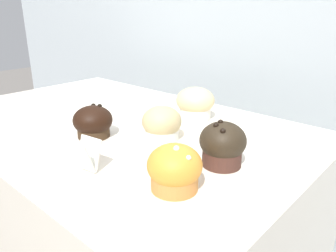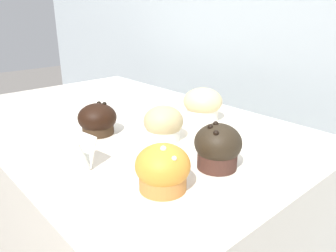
{
  "view_description": "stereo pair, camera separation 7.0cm",
  "coord_description": "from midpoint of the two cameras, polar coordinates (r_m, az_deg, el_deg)",
  "views": [
    {
      "loc": [
        0.65,
        -0.5,
        1.18
      ],
      "look_at": [
        0.21,
        -0.02,
        0.94
      ],
      "focal_mm": 35.0,
      "sensor_mm": 36.0,
      "label": 1
    },
    {
      "loc": [
        0.7,
        -0.45,
        1.18
      ],
      "look_at": [
        0.21,
        -0.02,
        0.94
      ],
      "focal_mm": 35.0,
      "sensor_mm": 36.0,
      "label": 2
    }
  ],
  "objects": [
    {
      "name": "wall_back",
      "position": [
        1.3,
        16.03,
        6.96
      ],
      "size": [
        3.2,
        0.1,
        1.8
      ],
      "primitive_type": "cube",
      "color": "#A8B2B7",
      "rests_on": "ground"
    },
    {
      "name": "muffin_front_center",
      "position": [
        0.73,
        2.04,
        0.34
      ],
      "size": [
        0.09,
        0.09,
        0.08
      ],
      "color": "silver",
      "rests_on": "display_counter"
    },
    {
      "name": "muffin_back_left",
      "position": [
        0.61,
        11.9,
        -3.65
      ],
      "size": [
        0.09,
        0.09,
        0.09
      ],
      "color": "#42261E",
      "rests_on": "display_counter"
    },
    {
      "name": "muffin_back_right",
      "position": [
        0.78,
        -9.7,
        1.03
      ],
      "size": [
        0.09,
        0.09,
        0.07
      ],
      "color": "#372617",
      "rests_on": "display_counter"
    },
    {
      "name": "muffin_front_left",
      "position": [
        0.87,
        8.34,
        3.73
      ],
      "size": [
        0.1,
        0.1,
        0.09
      ],
      "color": "white",
      "rests_on": "display_counter"
    },
    {
      "name": "muffin_front_right",
      "position": [
        0.53,
        2.84,
        -7.58
      ],
      "size": [
        0.09,
        0.09,
        0.08
      ],
      "color": "#C87E3C",
      "rests_on": "display_counter"
    },
    {
      "name": "price_card",
      "position": [
        0.62,
        -11.87,
        -4.4
      ],
      "size": [
        0.06,
        0.05,
        0.06
      ],
      "color": "white",
      "rests_on": "display_counter"
    }
  ]
}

